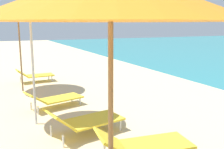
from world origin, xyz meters
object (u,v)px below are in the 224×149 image
object	(u,v)px
lounger_fourth_inland	(84,120)
umbrella_farthest	(18,13)
lounger_farthest_shoreside	(35,75)
umbrella_fourth	(29,7)
lounger_third_shoreside	(143,144)
lounger_fourth_shoreside	(54,98)

from	to	relation	value
lounger_fourth_inland	umbrella_farthest	bearing A→B (deg)	89.55
lounger_farthest_shoreside	umbrella_fourth	bearing A→B (deg)	-100.94
lounger_farthest_shoreside	lounger_fourth_inland	bearing A→B (deg)	-90.97
umbrella_fourth	umbrella_farthest	distance (m)	3.17
lounger_third_shoreside	lounger_fourth_inland	size ratio (longest dim) A/B	0.97
lounger_fourth_shoreside	lounger_fourth_inland	size ratio (longest dim) A/B	0.97
lounger_third_shoreside	lounger_fourth_inland	world-z (taller)	lounger_fourth_inland
lounger_fourth_shoreside	lounger_farthest_shoreside	world-z (taller)	lounger_farthest_shoreside
umbrella_fourth	umbrella_farthest	world-z (taller)	umbrella_farthest
lounger_fourth_inland	lounger_farthest_shoreside	xyz separation A→B (m)	(-0.16, 5.35, -0.02)
umbrella_fourth	lounger_fourth_shoreside	distance (m)	2.54
lounger_third_shoreside	lounger_farthest_shoreside	world-z (taller)	lounger_third_shoreside
lounger_fourth_shoreside	umbrella_fourth	bearing A→B (deg)	-136.45
lounger_third_shoreside	lounger_fourth_inland	bearing A→B (deg)	115.76
lounger_third_shoreside	lounger_farthest_shoreside	size ratio (longest dim) A/B	1.15
lounger_third_shoreside	umbrella_farthest	distance (m)	6.14
umbrella_farthest	umbrella_fourth	bearing A→B (deg)	-91.07
umbrella_fourth	lounger_farthest_shoreside	xyz separation A→B (m)	(0.63, 4.37, -2.24)
lounger_fourth_inland	lounger_farthest_shoreside	world-z (taller)	lounger_fourth_inland
lounger_fourth_shoreside	lounger_farthest_shoreside	distance (m)	3.40
lounger_third_shoreside	lounger_fourth_inland	xyz separation A→B (m)	(-0.49, 1.45, -0.03)
umbrella_farthest	lounger_farthest_shoreside	distance (m)	2.61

